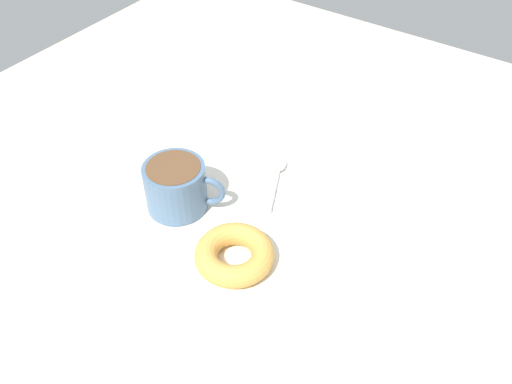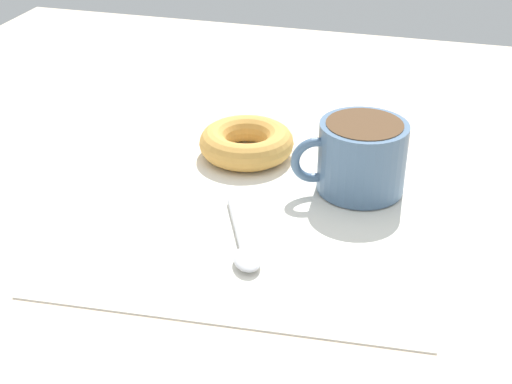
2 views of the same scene
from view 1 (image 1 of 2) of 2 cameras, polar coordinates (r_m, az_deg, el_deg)
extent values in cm
cube|color=beige|center=(85.83, -0.29, -0.57)|extent=(120.00, 120.00, 2.00)
cube|color=white|center=(83.36, 0.00, -1.09)|extent=(36.12, 36.12, 0.30)
cylinder|color=slate|center=(81.18, -8.04, 0.52)|extent=(8.78, 8.78, 7.13)
cylinder|color=brown|center=(78.98, -8.28, 2.33)|extent=(7.58, 7.58, 0.60)
torus|color=slate|center=(80.01, -4.77, 0.10)|extent=(2.81, 4.83, 4.89)
torus|color=gold|center=(74.33, -2.17, -6.26)|extent=(10.43, 10.43, 3.02)
ellipsoid|color=silver|center=(89.03, 2.38, 2.78)|extent=(4.28, 3.69, 0.90)
cylinder|color=silver|center=(84.89, 1.85, 0.26)|extent=(8.85, 4.50, 0.56)
camera|label=2|loc=(1.19, 10.80, 31.78)|focal=50.00mm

